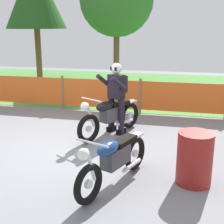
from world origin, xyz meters
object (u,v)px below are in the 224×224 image
at_px(motorcycle_trailing, 110,116).
at_px(rider_trailing, 117,94).
at_px(oil_drum, 195,158).
at_px(motorcycle_lead, 114,159).

bearing_deg(motorcycle_trailing, rider_trailing, -179.49).
bearing_deg(motorcycle_trailing, oil_drum, 73.10).
distance_m(motorcycle_trailing, oil_drum, 2.73).
xyz_separation_m(motorcycle_trailing, oil_drum, (1.87, -1.99, -0.04)).
relative_size(motorcycle_lead, oil_drum, 2.14).
height_order(motorcycle_lead, rider_trailing, rider_trailing).
bearing_deg(motorcycle_lead, rider_trailing, -147.89).
bearing_deg(oil_drum, motorcycle_lead, -164.52).
bearing_deg(rider_trailing, motorcycle_lead, 40.82).
height_order(motorcycle_trailing, rider_trailing, rider_trailing).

